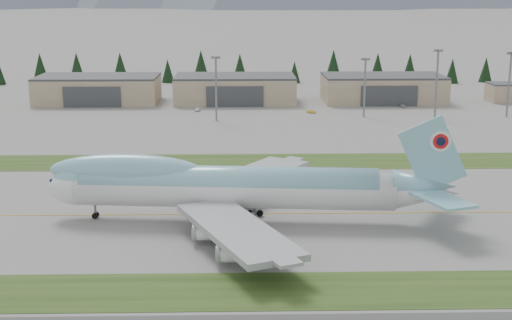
{
  "coord_description": "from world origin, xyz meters",
  "views": [
    {
      "loc": [
        -13.32,
        -136.67,
        43.38
      ],
      "look_at": [
        -9.75,
        13.14,
        8.0
      ],
      "focal_mm": 50.0,
      "sensor_mm": 36.0,
      "label": 1
    }
  ],
  "objects_px": {
    "service_vehicle_a": "(198,111)",
    "service_vehicle_c": "(403,107)",
    "boeing_747_freighter": "(230,186)",
    "service_vehicle_b": "(311,113)",
    "hangar_left": "(98,89)",
    "hangar_center": "(235,89)",
    "hangar_right": "(383,88)"
  },
  "relations": [
    {
      "from": "boeing_747_freighter",
      "to": "service_vehicle_b",
      "type": "height_order",
      "value": "boeing_747_freighter"
    },
    {
      "from": "boeing_747_freighter",
      "to": "service_vehicle_c",
      "type": "height_order",
      "value": "boeing_747_freighter"
    },
    {
      "from": "service_vehicle_a",
      "to": "service_vehicle_c",
      "type": "relative_size",
      "value": 1.1
    },
    {
      "from": "hangar_left",
      "to": "hangar_center",
      "type": "bearing_deg",
      "value": 0.0
    },
    {
      "from": "hangar_center",
      "to": "service_vehicle_a",
      "type": "xyz_separation_m",
      "value": [
        -13.84,
        -22.89,
        -5.39
      ]
    },
    {
      "from": "hangar_left",
      "to": "hangar_center",
      "type": "distance_m",
      "value": 55.0
    },
    {
      "from": "hangar_right",
      "to": "service_vehicle_a",
      "type": "bearing_deg",
      "value": -162.78
    },
    {
      "from": "hangar_right",
      "to": "hangar_left",
      "type": "bearing_deg",
      "value": 180.0
    },
    {
      "from": "service_vehicle_a",
      "to": "hangar_right",
      "type": "bearing_deg",
      "value": 30.03
    },
    {
      "from": "hangar_center",
      "to": "boeing_747_freighter",
      "type": "bearing_deg",
      "value": -90.09
    },
    {
      "from": "boeing_747_freighter",
      "to": "hangar_right",
      "type": "bearing_deg",
      "value": 73.79
    },
    {
      "from": "service_vehicle_b",
      "to": "boeing_747_freighter",
      "type": "bearing_deg",
      "value": -161.87
    },
    {
      "from": "boeing_747_freighter",
      "to": "service_vehicle_b",
      "type": "distance_m",
      "value": 129.48
    },
    {
      "from": "service_vehicle_b",
      "to": "service_vehicle_c",
      "type": "xyz_separation_m",
      "value": [
        36.79,
        12.76,
        0.0
      ]
    },
    {
      "from": "service_vehicle_a",
      "to": "service_vehicle_c",
      "type": "distance_m",
      "value": 79.18
    },
    {
      "from": "boeing_747_freighter",
      "to": "hangar_center",
      "type": "bearing_deg",
      "value": 95.01
    },
    {
      "from": "hangar_center",
      "to": "service_vehicle_c",
      "type": "bearing_deg",
      "value": -13.41
    },
    {
      "from": "hangar_left",
      "to": "hangar_right",
      "type": "distance_m",
      "value": 115.0
    },
    {
      "from": "hangar_center",
      "to": "service_vehicle_b",
      "type": "height_order",
      "value": "hangar_center"
    },
    {
      "from": "service_vehicle_c",
      "to": "service_vehicle_b",
      "type": "bearing_deg",
      "value": -170.75
    },
    {
      "from": "hangar_left",
      "to": "service_vehicle_c",
      "type": "bearing_deg",
      "value": -7.36
    },
    {
      "from": "service_vehicle_c",
      "to": "hangar_right",
      "type": "bearing_deg",
      "value": 97.98
    },
    {
      "from": "hangar_center",
      "to": "hangar_right",
      "type": "relative_size",
      "value": 1.0
    },
    {
      "from": "service_vehicle_c",
      "to": "boeing_747_freighter",
      "type": "bearing_deg",
      "value": -125.04
    },
    {
      "from": "hangar_right",
      "to": "service_vehicle_b",
      "type": "distance_m",
      "value": 42.87
    },
    {
      "from": "hangar_left",
      "to": "service_vehicle_c",
      "type": "relative_size",
      "value": 13.54
    },
    {
      "from": "boeing_747_freighter",
      "to": "service_vehicle_a",
      "type": "height_order",
      "value": "boeing_747_freighter"
    },
    {
      "from": "hangar_right",
      "to": "service_vehicle_c",
      "type": "xyz_separation_m",
      "value": [
        5.0,
        -15.5,
        -5.39
      ]
    },
    {
      "from": "hangar_center",
      "to": "hangar_right",
      "type": "bearing_deg",
      "value": 0.0
    },
    {
      "from": "hangar_left",
      "to": "service_vehicle_b",
      "type": "distance_m",
      "value": 88.04
    },
    {
      "from": "boeing_747_freighter",
      "to": "service_vehicle_a",
      "type": "bearing_deg",
      "value": 101.01
    },
    {
      "from": "hangar_left",
      "to": "service_vehicle_b",
      "type": "height_order",
      "value": "hangar_left"
    }
  ]
}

